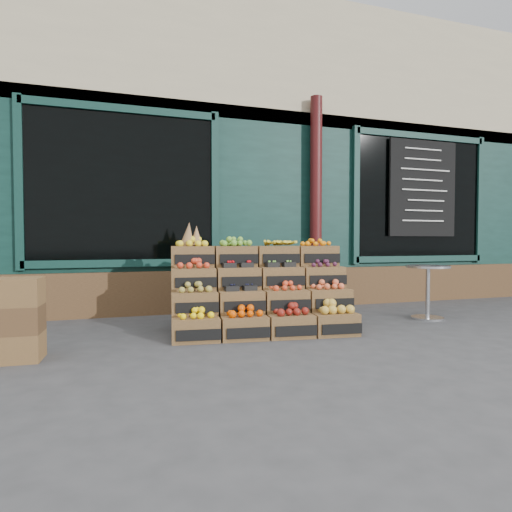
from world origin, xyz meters
name	(u,v)px	position (x,y,z in m)	size (l,w,h in m)	color
ground	(297,344)	(0.00, 0.00, 0.00)	(60.00, 60.00, 0.00)	#3A3A3C
shop_facade	(200,176)	(0.00, 5.11, 2.40)	(12.00, 6.24, 4.80)	#0D2D27
crate_display	(259,297)	(-0.15, 0.73, 0.38)	(2.07, 1.18, 1.24)	brown
spare_crates	(12,320)	(-2.54, 0.18, 0.35)	(0.49, 0.35, 0.71)	brown
bistro_table	(428,286)	(2.16, 0.71, 0.44)	(0.56, 0.56, 0.70)	#B3B6BA
shopkeeper	(125,249)	(-1.58, 2.83, 0.90)	(0.66, 0.43, 1.81)	#1A5B27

